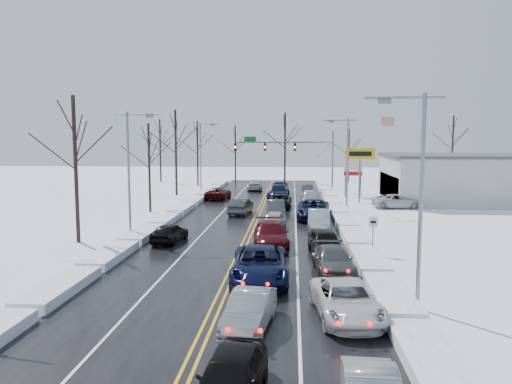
# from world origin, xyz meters

# --- Properties ---
(ground) EXTENTS (160.00, 160.00, 0.00)m
(ground) POSITION_xyz_m (0.00, 0.00, 0.00)
(ground) COLOR white
(ground) RESTS_ON ground
(road_surface) EXTENTS (14.00, 84.00, 0.01)m
(road_surface) POSITION_xyz_m (0.00, 2.00, 0.01)
(road_surface) COLOR black
(road_surface) RESTS_ON ground
(snow_bank_left) EXTENTS (1.71, 72.00, 0.49)m
(snow_bank_left) POSITION_xyz_m (-7.60, 2.00, 0.00)
(snow_bank_left) COLOR white
(snow_bank_left) RESTS_ON ground
(snow_bank_right) EXTENTS (1.71, 72.00, 0.49)m
(snow_bank_right) POSITION_xyz_m (7.60, 2.00, 0.00)
(snow_bank_right) COLOR white
(snow_bank_right) RESTS_ON ground
(traffic_signal_mast) EXTENTS (13.28, 0.39, 8.00)m
(traffic_signal_mast) POSITION_xyz_m (3.45, 27.99, 5.48)
(traffic_signal_mast) COLOR slate
(traffic_signal_mast) RESTS_ON ground
(tires_plus_sign) EXTENTS (3.20, 0.34, 6.00)m
(tires_plus_sign) POSITION_xyz_m (10.50, 15.99, 4.99)
(tires_plus_sign) COLOR slate
(tires_plus_sign) RESTS_ON ground
(used_vehicles_sign) EXTENTS (2.20, 0.22, 4.65)m
(used_vehicles_sign) POSITION_xyz_m (10.50, 22.00, 3.32)
(used_vehicles_sign) COLOR slate
(used_vehicles_sign) RESTS_ON ground
(speed_limit_sign) EXTENTS (0.55, 0.09, 2.35)m
(speed_limit_sign) POSITION_xyz_m (8.20, -8.00, 1.63)
(speed_limit_sign) COLOR slate
(speed_limit_sign) RESTS_ON ground
(flagpole) EXTENTS (1.87, 1.20, 10.00)m
(flagpole) POSITION_xyz_m (15.17, 30.00, 5.93)
(flagpole) COLOR silver
(flagpole) RESTS_ON ground
(dealership_building) EXTENTS (20.40, 12.40, 5.30)m
(dealership_building) POSITION_xyz_m (23.98, 18.00, 2.66)
(dealership_building) COLOR beige
(dealership_building) RESTS_ON ground
(streetlight_se) EXTENTS (3.20, 0.25, 9.00)m
(streetlight_se) POSITION_xyz_m (8.30, -18.00, 5.31)
(streetlight_se) COLOR slate
(streetlight_se) RESTS_ON ground
(streetlight_ne) EXTENTS (3.20, 0.25, 9.00)m
(streetlight_ne) POSITION_xyz_m (8.30, 10.00, 5.31)
(streetlight_ne) COLOR slate
(streetlight_ne) RESTS_ON ground
(streetlight_sw) EXTENTS (3.20, 0.25, 9.00)m
(streetlight_sw) POSITION_xyz_m (-8.30, -4.00, 5.31)
(streetlight_sw) COLOR slate
(streetlight_sw) RESTS_ON ground
(streetlight_nw) EXTENTS (3.20, 0.25, 9.00)m
(streetlight_nw) POSITION_xyz_m (-8.30, 24.00, 5.31)
(streetlight_nw) COLOR slate
(streetlight_nw) RESTS_ON ground
(tree_left_b) EXTENTS (4.00, 4.00, 10.00)m
(tree_left_b) POSITION_xyz_m (-11.50, -6.00, 6.99)
(tree_left_b) COLOR #2D231C
(tree_left_b) RESTS_ON ground
(tree_left_c) EXTENTS (3.40, 3.40, 8.50)m
(tree_left_c) POSITION_xyz_m (-10.50, 8.00, 5.94)
(tree_left_c) COLOR #2D231C
(tree_left_c) RESTS_ON ground
(tree_left_d) EXTENTS (4.20, 4.20, 10.50)m
(tree_left_d) POSITION_xyz_m (-11.20, 22.00, 7.33)
(tree_left_d) COLOR #2D231C
(tree_left_d) RESTS_ON ground
(tree_left_e) EXTENTS (3.80, 3.80, 9.50)m
(tree_left_e) POSITION_xyz_m (-10.80, 34.00, 6.64)
(tree_left_e) COLOR #2D231C
(tree_left_e) RESTS_ON ground
(tree_far_a) EXTENTS (4.00, 4.00, 10.00)m
(tree_far_a) POSITION_xyz_m (-18.00, 40.00, 6.99)
(tree_far_a) COLOR #2D231C
(tree_far_a) RESTS_ON ground
(tree_far_b) EXTENTS (3.60, 3.60, 9.00)m
(tree_far_b) POSITION_xyz_m (-6.00, 41.00, 6.29)
(tree_far_b) COLOR #2D231C
(tree_far_b) RESTS_ON ground
(tree_far_c) EXTENTS (4.40, 4.40, 11.00)m
(tree_far_c) POSITION_xyz_m (2.00, 39.00, 7.68)
(tree_far_c) COLOR #2D231C
(tree_far_c) RESTS_ON ground
(tree_far_d) EXTENTS (3.40, 3.40, 8.50)m
(tree_far_d) POSITION_xyz_m (12.00, 40.50, 5.94)
(tree_far_d) COLOR #2D231C
(tree_far_d) RESTS_ON ground
(tree_far_e) EXTENTS (4.20, 4.20, 10.50)m
(tree_far_e) POSITION_xyz_m (28.00, 41.00, 7.33)
(tree_far_e) COLOR #2D231C
(tree_far_e) RESTS_ON ground
(queued_car_1) EXTENTS (1.97, 4.32, 1.37)m
(queued_car_1) POSITION_xyz_m (1.62, -20.58, 0.00)
(queued_car_1) COLOR gray
(queued_car_1) RESTS_ON ground
(queued_car_2) EXTENTS (3.05, 6.16, 1.68)m
(queued_car_2) POSITION_xyz_m (1.59, -14.38, 0.00)
(queued_car_2) COLOR black
(queued_car_2) RESTS_ON ground
(queued_car_3) EXTENTS (2.69, 5.76, 1.63)m
(queued_car_3) POSITION_xyz_m (1.80, -6.48, 0.00)
(queued_car_3) COLOR #470910
(queued_car_3) RESTS_ON ground
(queued_car_4) EXTENTS (2.12, 4.22, 1.38)m
(queued_car_4) POSITION_xyz_m (1.77, -0.15, 0.00)
(queued_car_4) COLOR silver
(queued_car_4) RESTS_ON ground
(queued_car_5) EXTENTS (1.99, 4.79, 1.54)m
(queued_car_5) POSITION_xyz_m (1.69, 5.53, 0.00)
(queued_car_5) COLOR #3A3C3F
(queued_car_5) RESTS_ON ground
(queued_car_6) EXTENTS (2.47, 4.94, 1.34)m
(queued_car_6) POSITION_xyz_m (1.90, 11.51, 0.00)
(queued_car_6) COLOR black
(queued_car_6) RESTS_ON ground
(queued_car_7) EXTENTS (2.67, 5.83, 1.65)m
(queued_car_7) POSITION_xyz_m (1.59, 18.84, 0.00)
(queued_car_7) COLOR black
(queued_car_7) RESTS_ON ground
(queued_car_8) EXTENTS (2.53, 5.00, 1.63)m
(queued_car_8) POSITION_xyz_m (1.55, 24.33, 0.00)
(queued_car_8) COLOR black
(queued_car_8) RESTS_ON ground
(queued_car_10) EXTENTS (2.95, 5.39, 1.43)m
(queued_car_10) POSITION_xyz_m (5.39, -19.27, 0.00)
(queued_car_10) COLOR silver
(queued_car_10) RESTS_ON ground
(queued_car_11) EXTENTS (2.31, 4.82, 1.36)m
(queued_car_11) POSITION_xyz_m (5.40, -12.58, 0.00)
(queued_car_11) COLOR #45484B
(queued_car_11) RESTS_ON ground
(queued_car_12) EXTENTS (2.20, 4.72, 1.57)m
(queued_car_12) POSITION_xyz_m (5.24, -8.60, 0.00)
(queued_car_12) COLOR black
(queued_car_12) RESTS_ON ground
(queued_car_13) EXTENTS (1.91, 4.84, 1.57)m
(queued_car_13) POSITION_xyz_m (5.30, -0.25, 0.00)
(queued_car_13) COLOR #A9ACB1
(queued_car_13) RESTS_ON ground
(queued_car_14) EXTENTS (3.12, 6.26, 1.70)m
(queued_car_14) POSITION_xyz_m (5.09, 5.05, 0.00)
(queued_car_14) COLOR black
(queued_car_14) RESTS_ON ground
(queued_car_15) EXTENTS (2.79, 5.43, 1.51)m
(queued_car_15) POSITION_xyz_m (5.15, 11.13, 0.00)
(queued_car_15) COLOR #9C9FA4
(queued_car_15) RESTS_ON ground
(queued_car_16) EXTENTS (2.00, 4.14, 1.36)m
(queued_car_16) POSITION_xyz_m (5.07, 16.67, 0.00)
(queued_car_16) COLOR silver
(queued_car_16) RESTS_ON ground
(queued_car_17) EXTENTS (1.70, 4.20, 1.35)m
(queued_car_17) POSITION_xyz_m (5.09, 22.68, 0.00)
(queued_car_17) COLOR #3B3D40
(queued_car_17) RESTS_ON ground
(oncoming_car_0) EXTENTS (2.09, 4.67, 1.49)m
(oncoming_car_0) POSITION_xyz_m (-1.64, 7.33, 0.00)
(oncoming_car_0) COLOR #404245
(oncoming_car_0) RESTS_ON ground
(oncoming_car_1) EXTENTS (2.79, 5.13, 1.36)m
(oncoming_car_1) POSITION_xyz_m (-5.43, 18.42, 0.00)
(oncoming_car_1) COLOR #47090B
(oncoming_car_1) RESTS_ON ground
(oncoming_car_2) EXTENTS (2.42, 5.20, 1.47)m
(oncoming_car_2) POSITION_xyz_m (-1.92, 28.57, 0.00)
(oncoming_car_2) COLOR silver
(oncoming_car_2) RESTS_ON ground
(oncoming_car_3) EXTENTS (2.14, 4.18, 1.36)m
(oncoming_car_3) POSITION_xyz_m (-5.20, -5.62, 0.00)
(oncoming_car_3) COLOR black
(oncoming_car_3) RESTS_ON ground
(parked_car_0) EXTENTS (5.30, 2.77, 1.42)m
(parked_car_0) POSITION_xyz_m (13.92, 12.41, 0.00)
(parked_car_0) COLOR silver
(parked_car_0) RESTS_ON ground
(parked_car_1) EXTENTS (2.68, 5.25, 1.46)m
(parked_car_1) POSITION_xyz_m (16.99, 16.83, 0.00)
(parked_car_1) COLOR black
(parked_car_1) RESTS_ON ground
(parked_car_2) EXTENTS (2.53, 4.97, 1.62)m
(parked_car_2) POSITION_xyz_m (15.14, 23.13, 0.00)
(parked_car_2) COLOR silver
(parked_car_2) RESTS_ON ground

